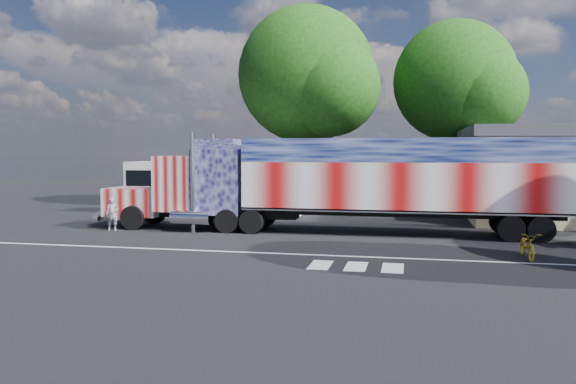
% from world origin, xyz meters
% --- Properties ---
extents(ground, '(100.00, 100.00, 0.00)m').
position_xyz_m(ground, '(0.00, 0.00, 0.00)').
color(ground, black).
extents(lane_markings, '(30.00, 2.67, 0.01)m').
position_xyz_m(lane_markings, '(1.71, -3.77, 0.01)').
color(lane_markings, silver).
rests_on(lane_markings, ground).
extents(semi_truck, '(22.35, 3.53, 4.76)m').
position_xyz_m(semi_truck, '(2.55, 3.08, 2.45)').
color(semi_truck, black).
rests_on(semi_truck, ground).
extents(coach_bus, '(11.06, 2.57, 3.22)m').
position_xyz_m(coach_bus, '(-6.15, 9.75, 1.67)').
color(coach_bus, white).
rests_on(coach_bus, ground).
extents(woman, '(0.70, 0.59, 1.62)m').
position_xyz_m(woman, '(-8.39, 1.36, 0.81)').
color(woman, slate).
rests_on(woman, ground).
extents(bicycle, '(0.73, 1.86, 0.96)m').
position_xyz_m(bicycle, '(9.85, -2.13, 0.48)').
color(bicycle, gold).
rests_on(bicycle, ground).
extents(tree_ne_a, '(8.91, 8.49, 13.06)m').
position_xyz_m(tree_ne_a, '(8.87, 18.01, 8.76)').
color(tree_ne_a, black).
rests_on(tree_ne_a, ground).
extents(tree_n_mid, '(10.09, 9.61, 14.10)m').
position_xyz_m(tree_n_mid, '(-1.34, 16.08, 9.24)').
color(tree_n_mid, black).
rests_on(tree_n_mid, ground).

